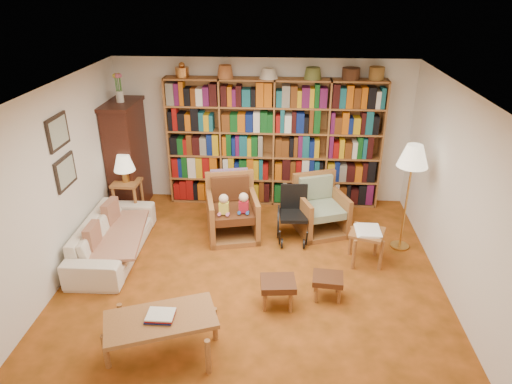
# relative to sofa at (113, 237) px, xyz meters

# --- Properties ---
(floor) EXTENTS (5.00, 5.00, 0.00)m
(floor) POSITION_rel_sofa_xyz_m (2.05, -0.47, -0.28)
(floor) COLOR #B3551B
(floor) RESTS_ON ground
(ceiling) EXTENTS (5.00, 5.00, 0.00)m
(ceiling) POSITION_rel_sofa_xyz_m (2.05, -0.47, 2.22)
(ceiling) COLOR white
(ceiling) RESTS_ON wall_back
(wall_back) EXTENTS (5.00, 0.00, 5.00)m
(wall_back) POSITION_rel_sofa_xyz_m (2.05, 2.03, 0.97)
(wall_back) COLOR white
(wall_back) RESTS_ON floor
(wall_front) EXTENTS (5.00, 0.00, 5.00)m
(wall_front) POSITION_rel_sofa_xyz_m (2.05, -2.97, 0.97)
(wall_front) COLOR white
(wall_front) RESTS_ON floor
(wall_left) EXTENTS (0.00, 5.00, 5.00)m
(wall_left) POSITION_rel_sofa_xyz_m (-0.45, -0.47, 0.97)
(wall_left) COLOR white
(wall_left) RESTS_ON floor
(wall_right) EXTENTS (0.00, 5.00, 5.00)m
(wall_right) POSITION_rel_sofa_xyz_m (4.55, -0.47, 0.97)
(wall_right) COLOR white
(wall_right) RESTS_ON floor
(bookshelf) EXTENTS (3.60, 0.30, 2.42)m
(bookshelf) POSITION_rel_sofa_xyz_m (2.25, 1.86, 0.89)
(bookshelf) COLOR #A16332
(bookshelf) RESTS_ON floor
(curio_cabinet) EXTENTS (0.50, 0.95, 2.40)m
(curio_cabinet) POSITION_rel_sofa_xyz_m (-0.20, 1.53, 0.67)
(curio_cabinet) COLOR #3B1610
(curio_cabinet) RESTS_ON floor
(framed_pictures) EXTENTS (0.03, 0.52, 0.97)m
(framed_pictures) POSITION_rel_sofa_xyz_m (-0.43, -0.17, 1.34)
(framed_pictures) COLOR black
(framed_pictures) RESTS_ON wall_left
(sofa) EXTENTS (1.93, 0.78, 0.56)m
(sofa) POSITION_rel_sofa_xyz_m (0.00, 0.00, 0.00)
(sofa) COLOR beige
(sofa) RESTS_ON floor
(sofa_throw) EXTENTS (0.95, 1.50, 0.04)m
(sofa_throw) POSITION_rel_sofa_xyz_m (0.05, 0.00, 0.02)
(sofa_throw) COLOR beige
(sofa_throw) RESTS_ON sofa
(cushion_left) EXTENTS (0.15, 0.37, 0.37)m
(cushion_left) POSITION_rel_sofa_xyz_m (-0.13, 0.35, 0.17)
(cushion_left) COLOR maroon
(cushion_left) RESTS_ON sofa
(cushion_right) EXTENTS (0.12, 0.35, 0.35)m
(cushion_right) POSITION_rel_sofa_xyz_m (-0.13, -0.35, 0.17)
(cushion_right) COLOR maroon
(cushion_right) RESTS_ON sofa
(side_table_lamp) EXTENTS (0.43, 0.43, 0.68)m
(side_table_lamp) POSITION_rel_sofa_xyz_m (-0.10, 1.05, 0.22)
(side_table_lamp) COLOR #A16332
(side_table_lamp) RESTS_ON floor
(table_lamp) EXTENTS (0.34, 0.34, 0.46)m
(table_lamp) POSITION_rel_sofa_xyz_m (-0.10, 1.05, 0.71)
(table_lamp) COLOR #B38439
(table_lamp) RESTS_ON side_table_lamp
(armchair_leather) EXTENTS (0.93, 0.95, 0.96)m
(armchair_leather) POSITION_rel_sofa_xyz_m (1.67, 0.73, 0.11)
(armchair_leather) COLOR #A16332
(armchair_leather) RESTS_ON floor
(armchair_sage) EXTENTS (0.96, 0.96, 0.89)m
(armchair_sage) POSITION_rel_sofa_xyz_m (3.03, 0.95, 0.06)
(armchair_sage) COLOR #A16332
(armchair_sage) RESTS_ON floor
(wheelchair) EXTENTS (0.48, 0.67, 0.84)m
(wheelchair) POSITION_rel_sofa_xyz_m (2.60, 0.65, 0.10)
(wheelchair) COLOR black
(wheelchair) RESTS_ON floor
(floor_lamp) EXTENTS (0.43, 0.43, 1.61)m
(floor_lamp) POSITION_rel_sofa_xyz_m (4.20, 0.46, 1.11)
(floor_lamp) COLOR #B38439
(floor_lamp) RESTS_ON floor
(side_table_papers) EXTENTS (0.56, 0.56, 0.53)m
(side_table_papers) POSITION_rel_sofa_xyz_m (3.61, 0.02, 0.13)
(side_table_papers) COLOR #A16332
(side_table_papers) RESTS_ON floor
(footstool_a) EXTENTS (0.45, 0.40, 0.36)m
(footstool_a) POSITION_rel_sofa_xyz_m (2.40, -1.00, 0.01)
(footstool_a) COLOR #4D2A14
(footstool_a) RESTS_ON floor
(footstool_b) EXTENTS (0.40, 0.35, 0.32)m
(footstool_b) POSITION_rel_sofa_xyz_m (3.02, -0.82, -0.02)
(footstool_b) COLOR #4D2A14
(footstool_b) RESTS_ON floor
(coffee_table) EXTENTS (1.27, 0.93, 0.53)m
(coffee_table) POSITION_rel_sofa_xyz_m (1.20, -1.88, 0.14)
(coffee_table) COLOR #A16332
(coffee_table) RESTS_ON floor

